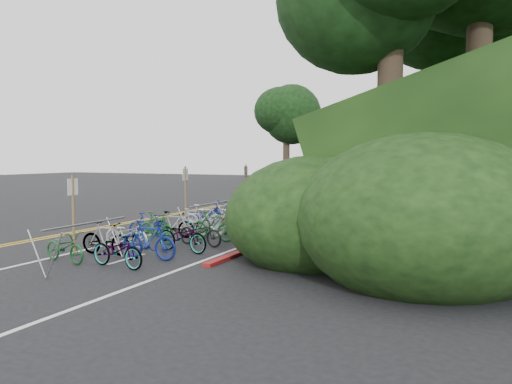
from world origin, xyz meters
The scene contains 11 objects.
ground centered at (0.00, 0.00, 0.00)m, with size 120.00×120.00×0.00m, color black.
road_markings centered at (0.63, 10.10, 0.00)m, with size 7.47×80.00×0.01m.
red_curb centered at (5.70, 12.00, 0.05)m, with size 0.25×28.00×0.10m, color maroon.
embankment centered at (12.96, 19.04, 2.57)m, with size 14.30×48.14×9.11m.
tree_cluster centered at (9.76, 22.04, 11.21)m, with size 32.20×53.83×17.94m.
bike_rack_front centered at (2.85, -3.27, 0.86)m, with size 1.15×2.97×1.18m.
bike_racks_rest centered at (3.00, 13.00, 0.85)m, with size 1.14×23.00×1.17m.
signpost_near centered at (1.07, -1.94, 1.35)m, with size 0.08×0.40×2.36m.
signposts_rest centered at (0.60, 14.00, 1.43)m, with size 0.08×18.40×2.50m.
bike_front centered at (1.29, 1.43, 0.45)m, with size 1.49×0.42×0.89m, color navy.
bike_valet centered at (2.94, 1.20, 0.49)m, with size 3.30×10.93×1.10m.
Camera 1 is at (12.26, -13.21, 2.89)m, focal length 35.00 mm.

